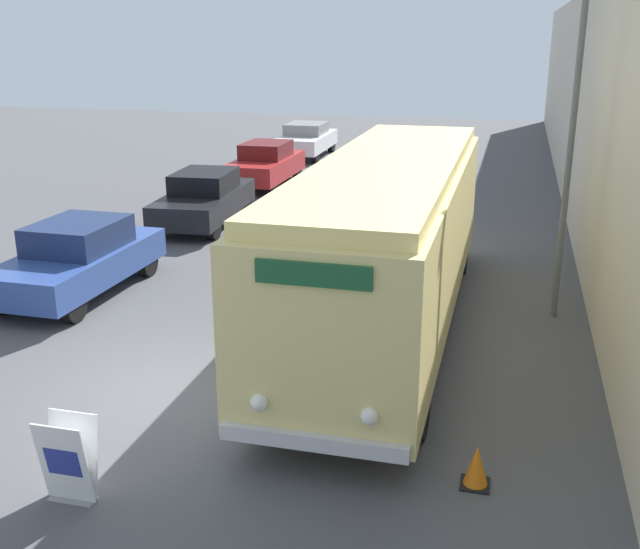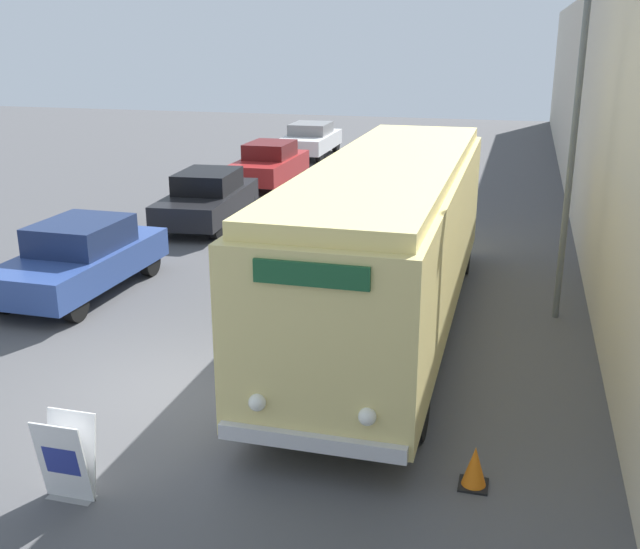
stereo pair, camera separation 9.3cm
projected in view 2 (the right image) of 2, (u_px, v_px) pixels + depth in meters
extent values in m
plane|color=#4C4C4F|center=(171.00, 392.00, 11.57)|extent=(80.00, 80.00, 0.00)
cube|color=beige|center=(596.00, 122.00, 18.11)|extent=(0.30, 60.00, 6.45)
cylinder|color=black|center=(266.00, 388.00, 10.69)|extent=(0.28, 0.92, 0.92)
cylinder|color=black|center=(417.00, 407.00, 10.15)|extent=(0.28, 0.92, 0.92)
cylinder|color=black|center=(371.00, 247.00, 17.69)|extent=(0.28, 0.92, 0.92)
cylinder|color=black|center=(463.00, 254.00, 17.15)|extent=(0.28, 0.92, 0.92)
cube|color=#E5D17F|center=(389.00, 241.00, 13.53)|extent=(2.49, 10.42, 2.49)
cube|color=#F3DD87|center=(392.00, 166.00, 13.11)|extent=(2.29, 10.00, 0.24)
cube|color=silver|center=(311.00, 442.00, 9.04)|extent=(2.36, 0.12, 0.20)
sphere|color=white|center=(257.00, 402.00, 9.11)|extent=(0.22, 0.22, 0.22)
sphere|color=white|center=(367.00, 417.00, 8.77)|extent=(0.22, 0.22, 0.22)
cube|color=#19512D|center=(311.00, 274.00, 8.42)|extent=(1.37, 0.06, 0.28)
cube|color=gray|center=(72.00, 497.00, 8.95)|extent=(0.58, 0.23, 0.01)
cube|color=white|center=(62.00, 463.00, 8.70)|extent=(0.64, 0.21, 1.07)
cube|color=white|center=(71.00, 454.00, 8.87)|extent=(0.64, 0.21, 1.07)
cube|color=navy|center=(61.00, 461.00, 8.67)|extent=(0.45, 0.07, 0.37)
cylinder|color=#595E60|center=(573.00, 149.00, 13.63)|extent=(0.12, 0.12, 6.56)
cylinder|color=black|center=(4.00, 297.00, 14.72)|extent=(0.22, 0.66, 0.66)
cylinder|color=black|center=(75.00, 305.00, 14.31)|extent=(0.22, 0.66, 0.66)
cylinder|color=black|center=(88.00, 256.00, 17.44)|extent=(0.22, 0.66, 0.66)
cylinder|color=black|center=(150.00, 262.00, 17.03)|extent=(0.22, 0.66, 0.66)
cube|color=#2D478C|center=(81.00, 264.00, 15.78)|extent=(1.92, 4.40, 0.63)
cube|color=#19274D|center=(81.00, 235.00, 15.69)|extent=(1.61, 1.99, 0.59)
cylinder|color=black|center=(162.00, 226.00, 20.28)|extent=(0.22, 0.62, 0.62)
cylinder|color=black|center=(216.00, 228.00, 20.02)|extent=(0.22, 0.62, 0.62)
cylinder|color=black|center=(201.00, 201.00, 23.26)|extent=(0.22, 0.62, 0.62)
cylinder|color=black|center=(249.00, 203.00, 22.99)|extent=(0.22, 0.62, 0.62)
cube|color=black|center=(207.00, 203.00, 21.54)|extent=(2.16, 4.71, 0.65)
cube|color=black|center=(208.00, 181.00, 21.46)|extent=(1.69, 2.18, 0.57)
cylinder|color=black|center=(235.00, 183.00, 25.86)|extent=(0.22, 0.65, 0.65)
cylinder|color=black|center=(277.00, 186.00, 25.50)|extent=(0.22, 0.65, 0.65)
cylinder|color=black|center=(263.00, 169.00, 28.63)|extent=(0.22, 0.65, 0.65)
cylinder|color=black|center=(301.00, 171.00, 28.27)|extent=(0.22, 0.65, 0.65)
cube|color=#A52323|center=(269.00, 167.00, 26.96)|extent=(1.79, 4.42, 0.69)
cube|color=#5B1313|center=(270.00, 150.00, 26.87)|extent=(1.51, 1.99, 0.54)
cylinder|color=black|center=(283.00, 153.00, 32.11)|extent=(0.22, 0.70, 0.70)
cylinder|color=black|center=(320.00, 155.00, 31.74)|extent=(0.22, 0.70, 0.70)
cylinder|color=black|center=(302.00, 143.00, 35.04)|extent=(0.22, 0.70, 0.70)
cylinder|color=black|center=(336.00, 145.00, 34.67)|extent=(0.22, 0.70, 0.70)
cube|color=silver|center=(310.00, 142.00, 33.29)|extent=(2.00, 4.61, 0.64)
cube|color=gray|center=(311.00, 129.00, 33.22)|extent=(1.66, 2.09, 0.48)
cube|color=black|center=(473.00, 485.00, 9.17)|extent=(0.36, 0.36, 0.03)
cone|color=orange|center=(475.00, 466.00, 9.08)|extent=(0.30, 0.30, 0.51)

